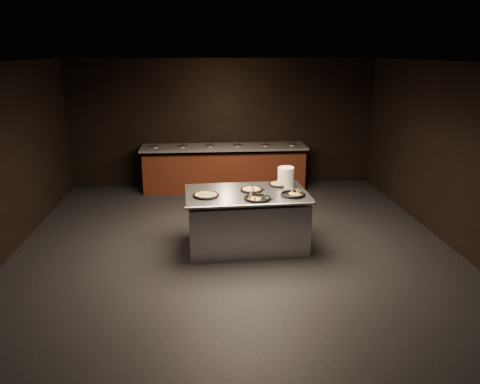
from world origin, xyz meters
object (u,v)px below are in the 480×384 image
Objects in this scene: plate_stack at (286,177)px; serving_counter at (246,221)px; pan_veggie_whole at (206,195)px; pan_cheese_whole at (251,190)px.

serving_counter is at bearing -155.44° from plate_stack.
pan_veggie_whole is 0.76m from pan_cheese_whole.
pan_cheese_whole is at bearing 17.93° from pan_veggie_whole.
plate_stack is at bearing 19.29° from pan_veggie_whole.
plate_stack is 0.65m from pan_cheese_whole.
pan_veggie_whole is (-0.64, -0.15, 0.50)m from serving_counter.
plate_stack reaches higher than pan_veggie_whole.
pan_veggie_whole is at bearing -169.12° from serving_counter.
pan_veggie_whole is 1.13× the size of pan_cheese_whole.
plate_stack is 0.88× the size of pan_cheese_whole.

